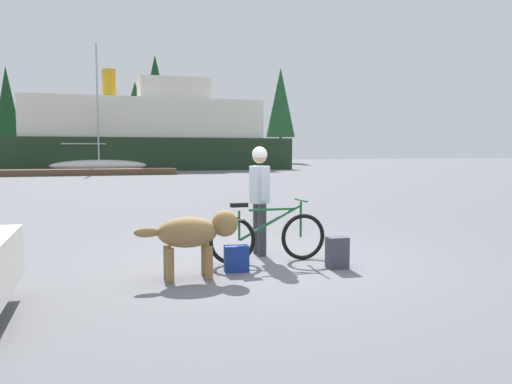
{
  "coord_description": "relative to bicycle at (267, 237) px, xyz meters",
  "views": [
    {
      "loc": [
        -2.29,
        -6.83,
        1.6
      ],
      "look_at": [
        0.01,
        0.58,
        0.96
      ],
      "focal_mm": 35.67,
      "sensor_mm": 36.0,
      "label": 1
    }
  ],
  "objects": [
    {
      "name": "pine_tree_far_right",
      "position": [
        20.25,
        55.07,
        7.34
      ],
      "size": [
        3.71,
        3.71,
        12.14
      ],
      "color": "#4C331E",
      "rests_on": "ground_plane"
    },
    {
      "name": "bicycle",
      "position": [
        0.0,
        0.0,
        0.0
      ],
      "size": [
        1.75,
        0.44,
        0.89
      ],
      "color": "black",
      "rests_on": "ground_plane"
    },
    {
      "name": "backpack",
      "position": [
        0.79,
        -0.63,
        -0.16
      ],
      "size": [
        0.29,
        0.22,
        0.43
      ],
      "primitive_type": "cube",
      "rotation": [
        0.0,
        0.0,
        -0.07
      ],
      "color": "#3F3F4C",
      "rests_on": "ground_plane"
    },
    {
      "name": "person_cyclist",
      "position": [
        0.06,
        0.54,
        0.62
      ],
      "size": [
        0.32,
        0.53,
        1.66
      ],
      "color": "#333338",
      "rests_on": "ground_plane"
    },
    {
      "name": "dock_pier",
      "position": [
        -3.73,
        28.14,
        -0.17
      ],
      "size": [
        12.86,
        2.24,
        0.4
      ],
      "primitive_type": "cube",
      "color": "brown",
      "rests_on": "ground_plane"
    },
    {
      "name": "handbag_pannier",
      "position": [
        -0.57,
        -0.41,
        -0.2
      ],
      "size": [
        0.34,
        0.22,
        0.35
      ],
      "primitive_type": "cube",
      "rotation": [
        0.0,
        0.0,
        -0.12
      ],
      "color": "navy",
      "rests_on": "ground_plane"
    },
    {
      "name": "pine_tree_center",
      "position": [
        4.32,
        54.17,
        7.43
      ],
      "size": [
        4.39,
        4.39,
        12.71
      ],
      "color": "#4C331E",
      "rests_on": "ground_plane"
    },
    {
      "name": "ferry_boat",
      "position": [
        1.69,
        37.16,
        2.48
      ],
      "size": [
        23.85,
        7.04,
        8.23
      ],
      "color": "#1E331E",
      "rests_on": "ground_plane"
    },
    {
      "name": "pine_tree_far_left",
      "position": [
        -11.83,
        55.88,
        6.35
      ],
      "size": [
        3.01,
        3.01,
        10.96
      ],
      "color": "#4C331E",
      "rests_on": "ground_plane"
    },
    {
      "name": "sailboat_moored",
      "position": [
        -2.23,
        33.58,
        0.15
      ],
      "size": [
        7.09,
        1.99,
        9.59
      ],
      "color": "silver",
      "rests_on": "ground_plane"
    },
    {
      "name": "pine_tree_mid_back",
      "position": [
        2.47,
        60.89,
        6.43
      ],
      "size": [
        4.16,
        4.16,
        10.42
      ],
      "color": "#4C331E",
      "rests_on": "ground_plane"
    },
    {
      "name": "dog",
      "position": [
        -1.16,
        -0.58,
        0.2
      ],
      "size": [
        1.3,
        0.45,
        0.84
      ],
      "color": "olive",
      "rests_on": "ground_plane"
    },
    {
      "name": "ground_plane",
      "position": [
        0.0,
        0.03,
        -0.37
      ],
      "size": [
        160.0,
        160.0,
        0.0
      ],
      "primitive_type": "plane",
      "color": "slate"
    }
  ]
}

